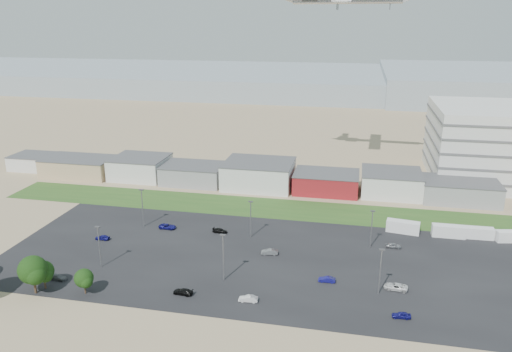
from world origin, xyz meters
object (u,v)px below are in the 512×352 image
(parked_car_5, at_px, (102,237))
(parked_car_8, at_px, (394,246))
(parked_car_0, at_px, (396,287))
(parked_car_3, at_px, (183,292))
(parked_car_1, at_px, (327,279))
(parked_car_13, at_px, (248,299))
(parked_car_7, at_px, (269,252))
(parked_car_9, at_px, (168,226))
(parked_car_6, at_px, (220,231))
(box_trailer_a, at_px, (403,227))
(parked_car_10, at_px, (58,277))
(parked_car_2, at_px, (401,315))

(parked_car_5, xyz_separation_m, parked_car_8, (70.64, 9.97, -0.01))
(parked_car_0, height_order, parked_car_3, parked_car_0)
(parked_car_1, bearing_deg, parked_car_13, -54.83)
(parked_car_1, distance_m, parked_car_3, 29.74)
(parked_car_7, distance_m, parked_car_13, 20.86)
(parked_car_3, distance_m, parked_car_13, 13.30)
(parked_car_3, height_order, parked_car_8, parked_car_8)
(parked_car_1, xyz_separation_m, parked_car_9, (-42.82, 19.38, 0.04))
(parked_car_0, relative_size, parked_car_1, 1.33)
(parked_car_3, bearing_deg, parked_car_6, -172.21)
(parked_car_5, height_order, parked_car_9, parked_car_9)
(parked_car_1, distance_m, parked_car_7, 17.30)
(box_trailer_a, height_order, parked_car_3, box_trailer_a)
(parked_car_7, height_order, parked_car_10, parked_car_7)
(parked_car_8, relative_size, parked_car_10, 0.91)
(box_trailer_a, distance_m, parked_car_0, 29.99)
(parked_car_5, bearing_deg, parked_car_0, 81.08)
(parked_car_7, bearing_deg, parked_car_9, -115.20)
(box_trailer_a, xyz_separation_m, parked_car_13, (-31.68, -40.27, -0.92))
(parked_car_5, xyz_separation_m, parked_car_7, (42.13, 0.52, 0.04))
(parked_car_0, bearing_deg, parked_car_13, -63.40)
(parked_car_0, bearing_deg, parked_car_6, -108.78)
(parked_car_3, height_order, parked_car_5, parked_car_5)
(parked_car_1, xyz_separation_m, parked_car_7, (-14.02, 10.13, 0.06))
(box_trailer_a, distance_m, parked_car_13, 51.25)
(parked_car_3, bearing_deg, parked_car_8, 131.72)
(parked_car_1, xyz_separation_m, parked_car_10, (-55.50, -10.54, -0.02))
(box_trailer_a, xyz_separation_m, parked_car_8, (-2.77, -9.95, -0.93))
(parked_car_2, distance_m, parked_car_7, 35.01)
(parked_car_7, bearing_deg, parked_car_3, -40.63)
(parked_car_9, distance_m, parked_car_10, 32.49)
(parked_car_1, relative_size, parked_car_10, 0.91)
(parked_car_13, bearing_deg, parked_car_9, -141.59)
(parked_car_2, relative_size, parked_car_3, 0.84)
(parked_car_0, relative_size, parked_car_7, 1.20)
(parked_car_3, xyz_separation_m, parked_car_6, (-0.95, 30.45, -0.02))
(parked_car_5, bearing_deg, parked_car_1, 79.38)
(parked_car_1, bearing_deg, parked_car_0, 87.47)
(parked_car_1, xyz_separation_m, parked_car_3, (-27.72, -10.78, 0.00))
(parked_car_3, bearing_deg, parked_car_9, -147.40)
(parked_car_2, height_order, parked_car_13, parked_car_13)
(parked_car_5, height_order, parked_car_6, parked_car_5)
(parked_car_1, height_order, parked_car_5, parked_car_5)
(parked_car_2, xyz_separation_m, parked_car_9, (-57.15, 29.78, 0.04))
(parked_car_10, bearing_deg, parked_car_3, -84.64)
(parked_car_6, height_order, parked_car_9, parked_car_9)
(parked_car_7, bearing_deg, parked_car_8, 100.95)
(parked_car_5, relative_size, parked_car_13, 0.96)
(parked_car_9, height_order, parked_car_10, parked_car_9)
(parked_car_3, relative_size, parked_car_6, 1.04)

